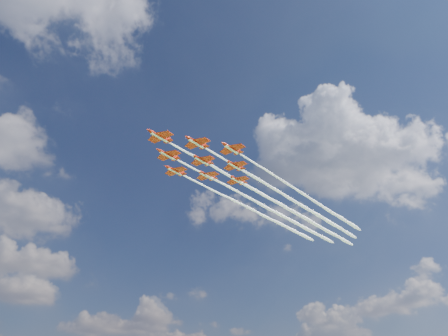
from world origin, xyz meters
The scene contains 9 objects.
jet_lead centered at (26.81, 10.00, 79.09)m, with size 109.23×37.59×2.66m.
jet_row2_port centered at (38.97, 6.65, 79.09)m, with size 109.23×37.59×2.66m.
jet_row2_starb centered at (34.93, 19.66, 79.09)m, with size 109.23×37.59×2.66m.
jet_row3_port centered at (51.14, 3.30, 79.09)m, with size 109.23×37.59×2.66m.
jet_row3_centre centered at (47.09, 16.31, 79.09)m, with size 109.23×37.59×2.66m.
jet_row3_starb centered at (43.05, 29.32, 79.09)m, with size 109.23×37.59×2.66m.
jet_row4_port centered at (59.26, 12.96, 79.09)m, with size 109.23×37.59×2.66m.
jet_row4_starb centered at (55.21, 25.97, 79.09)m, with size 109.23×37.59×2.66m.
jet_tail centered at (67.38, 22.62, 79.09)m, with size 109.23×37.59×2.66m.
Camera 1 is at (-75.55, -119.45, 4.00)m, focal length 35.00 mm.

